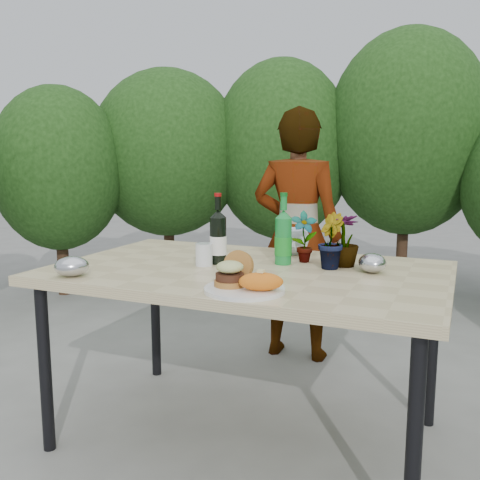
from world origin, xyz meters
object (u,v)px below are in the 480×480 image
at_px(patio_table, 248,282).
at_px(person, 297,235).
at_px(wine_bottle, 218,238).
at_px(dinner_plate, 244,289).

relative_size(patio_table, person, 1.08).
bearing_deg(wine_bottle, person, 66.43).
bearing_deg(patio_table, person, 95.39).
bearing_deg(dinner_plate, patio_table, 110.70).
xyz_separation_m(dinner_plate, wine_bottle, (-0.29, 0.40, 0.10)).
xyz_separation_m(patio_table, person, (-0.10, 1.01, 0.05)).
bearing_deg(wine_bottle, dinner_plate, -74.24).
xyz_separation_m(patio_table, dinner_plate, (0.14, -0.36, 0.06)).
height_order(wine_bottle, person, person).
relative_size(dinner_plate, person, 0.19).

